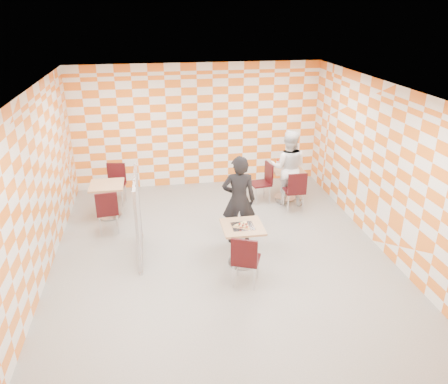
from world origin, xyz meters
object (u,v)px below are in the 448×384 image
(chair_second_side, at_px, (264,179))
(chair_empty_far, at_px, (116,180))
(man_dark, at_px, (239,200))
(empty_table, at_px, (108,195))
(chair_second_front, at_px, (296,188))
(chair_main_front, at_px, (245,258))
(main_table, at_px, (242,238))
(partition, at_px, (138,216))
(sport_bottle, at_px, (278,164))
(second_table, at_px, (286,178))
(chair_empty_near, at_px, (107,209))
(soda_bottle, at_px, (293,163))
(man_white, at_px, (288,167))

(chair_second_side, xyz_separation_m, chair_empty_far, (-3.35, 0.49, 0.00))
(chair_empty_far, relative_size, man_dark, 0.53)
(empty_table, relative_size, chair_second_front, 0.81)
(chair_main_front, xyz_separation_m, chair_second_side, (1.13, 3.21, 0.00))
(chair_second_side, bearing_deg, man_dark, -118.58)
(man_dark, bearing_deg, main_table, 90.82)
(partition, distance_m, sport_bottle, 3.79)
(man_dark, bearing_deg, partition, 13.45)
(main_table, bearing_deg, chair_second_front, 50.39)
(second_table, height_order, partition, partition)
(main_table, relative_size, empty_table, 1.00)
(chair_second_front, distance_m, man_dark, 1.88)
(chair_second_side, bearing_deg, second_table, 8.99)
(chair_empty_far, bearing_deg, sport_bottle, -4.93)
(chair_empty_near, height_order, chair_empty_far, same)
(second_table, relative_size, chair_second_side, 0.81)
(second_table, relative_size, soda_bottle, 3.26)
(chair_second_front, height_order, soda_bottle, soda_bottle)
(man_white, xyz_separation_m, sport_bottle, (-0.16, 0.31, -0.02))
(second_table, distance_m, sport_bottle, 0.39)
(second_table, bearing_deg, empty_table, -175.55)
(main_table, distance_m, chair_second_side, 2.73)
(chair_empty_far, height_order, soda_bottle, soda_bottle)
(second_table, bearing_deg, chair_second_front, -90.71)
(chair_empty_far, relative_size, man_white, 0.54)
(partition, height_order, man_white, man_white)
(chair_main_front, height_order, chair_empty_near, same)
(second_table, bearing_deg, chair_second_side, -171.01)
(chair_second_front, height_order, man_dark, man_dark)
(chair_second_side, xyz_separation_m, partition, (-2.80, -1.94, 0.25))
(chair_second_side, xyz_separation_m, man_dark, (-0.94, -1.73, 0.33))
(empty_table, distance_m, sport_bottle, 3.86)
(second_table, distance_m, man_dark, 2.38)
(chair_second_side, height_order, partition, partition)
(chair_second_side, distance_m, chair_empty_far, 3.39)
(chair_empty_far, xyz_separation_m, partition, (0.55, -2.43, 0.25))
(chair_empty_far, bearing_deg, empty_table, -100.42)
(chair_second_side, height_order, man_dark, man_dark)
(chair_second_side, height_order, chair_empty_far, same)
(main_table, xyz_separation_m, partition, (-1.77, 0.59, 0.28))
(sport_bottle, bearing_deg, second_table, -22.77)
(main_table, distance_m, man_dark, 0.88)
(main_table, distance_m, soda_bottle, 3.22)
(chair_main_front, height_order, chair_empty_far, same)
(chair_empty_far, xyz_separation_m, soda_bottle, (4.07, -0.33, 0.31))
(second_table, bearing_deg, soda_bottle, 23.41)
(chair_second_front, xyz_separation_m, chair_second_side, (-0.54, 0.63, 0.00))
(chair_second_front, distance_m, chair_second_side, 0.83)
(chair_second_front, xyz_separation_m, partition, (-3.34, -1.31, 0.25))
(chair_second_side, bearing_deg, sport_bottle, 26.21)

